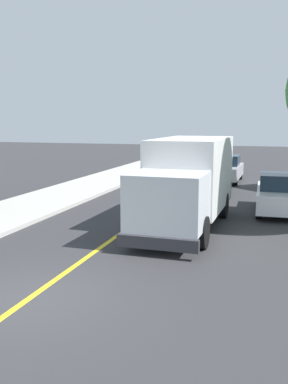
# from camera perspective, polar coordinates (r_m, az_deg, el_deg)

# --- Properties ---
(ground_plane) EXTENTS (120.00, 120.00, 0.00)m
(ground_plane) POSITION_cam_1_polar(r_m,az_deg,el_deg) (10.15, -14.84, -13.34)
(ground_plane) COLOR #303033
(centre_line_yellow) EXTENTS (0.16, 56.00, 0.01)m
(centre_line_yellow) POSITION_cam_1_polar(r_m,az_deg,el_deg) (19.00, 1.20, -2.37)
(centre_line_yellow) COLOR gold
(centre_line_yellow) RESTS_ON ground
(box_truck) EXTENTS (2.53, 7.22, 3.20)m
(box_truck) POSITION_cam_1_polar(r_m,az_deg,el_deg) (15.85, 5.69, 1.70)
(box_truck) COLOR silver
(box_truck) RESTS_ON ground
(parked_car_near) EXTENTS (1.99, 4.47, 1.67)m
(parked_car_near) POSITION_cam_1_polar(r_m,az_deg,el_deg) (22.69, 8.31, 1.46)
(parked_car_near) COLOR #4C564C
(parked_car_near) RESTS_ON ground
(parked_car_mid) EXTENTS (1.87, 4.43, 1.67)m
(parked_car_mid) POSITION_cam_1_polar(r_m,az_deg,el_deg) (28.25, 10.61, 2.94)
(parked_car_mid) COLOR #B7B7BC
(parked_car_mid) RESTS_ON ground
(parked_van_across) EXTENTS (1.93, 4.45, 1.67)m
(parked_van_across) POSITION_cam_1_polar(r_m,az_deg,el_deg) (19.18, 17.20, -0.29)
(parked_van_across) COLOR silver
(parked_van_across) RESTS_ON ground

